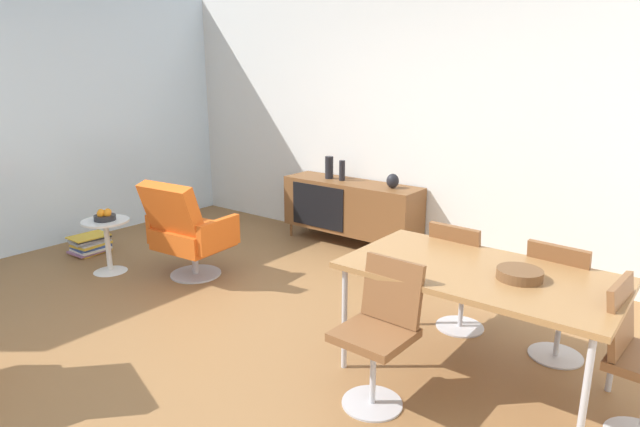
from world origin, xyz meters
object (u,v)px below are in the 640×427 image
(dining_chair_front_left, at_px, (380,328))
(side_table_round, at_px, (107,240))
(vase_cobalt, at_px, (393,181))
(vase_sculptural_dark, at_px, (329,167))
(fruit_bowl, at_px, (105,216))
(vase_ceramic_small, at_px, (342,170))
(lounge_chair_red, at_px, (188,230))
(dining_chair_back_left, at_px, (460,272))
(dining_table, at_px, (479,277))
(wooden_bowl_on_table, at_px, (520,274))
(magazine_stack, at_px, (90,244))
(sideboard, at_px, (351,207))
(dining_chair_back_right, at_px, (560,296))

(dining_chair_front_left, relative_size, side_table_round, 1.65)
(vase_cobalt, distance_m, vase_sculptural_dark, 0.82)
(vase_cobalt, bearing_deg, fruit_bowl, -131.53)
(vase_ceramic_small, bearing_deg, side_table_round, -120.27)
(dining_chair_front_left, relative_size, fruit_bowl, 4.28)
(vase_cobalt, bearing_deg, lounge_chair_red, -123.43)
(side_table_round, bearing_deg, dining_chair_back_left, 16.37)
(vase_sculptural_dark, xyz_separation_m, lounge_chair_red, (-0.33, -1.75, -0.38))
(dining_table, relative_size, dining_chair_front_left, 1.87)
(vase_cobalt, xyz_separation_m, dining_table, (1.65, -1.76, -0.10))
(wooden_bowl_on_table, bearing_deg, vase_cobalt, 136.99)
(vase_sculptural_dark, relative_size, wooden_bowl_on_table, 0.96)
(wooden_bowl_on_table, bearing_deg, lounge_chair_red, 179.80)
(fruit_bowl, relative_size, magazine_stack, 0.50)
(sideboard, xyz_separation_m, lounge_chair_red, (-0.64, -1.74, 0.03))
(wooden_bowl_on_table, distance_m, lounge_chair_red, 3.05)
(vase_sculptural_dark, xyz_separation_m, dining_chair_back_left, (2.12, -1.20, -0.38))
(vase_sculptural_dark, xyz_separation_m, magazine_stack, (-1.74, -1.96, -0.75))
(vase_sculptural_dark, distance_m, dining_chair_back_left, 2.46)
(dining_chair_back_right, bearing_deg, vase_cobalt, 148.97)
(vase_cobalt, distance_m, lounge_chair_red, 2.12)
(vase_cobalt, distance_m, wooden_bowl_on_table, 2.58)
(dining_chair_back_right, bearing_deg, vase_sculptural_dark, 156.94)
(fruit_bowl, bearing_deg, dining_chair_back_right, 13.55)
(sideboard, relative_size, vase_sculptural_dark, 6.41)
(vase_ceramic_small, height_order, magazine_stack, vase_ceramic_small)
(lounge_chair_red, bearing_deg, wooden_bowl_on_table, -0.20)
(vase_cobalt, height_order, fruit_bowl, vase_cobalt)
(magazine_stack, bearing_deg, wooden_bowl_on_table, 2.55)
(sideboard, height_order, vase_ceramic_small, vase_ceramic_small)
(dining_chair_back_left, distance_m, side_table_round, 3.32)
(fruit_bowl, bearing_deg, dining_chair_front_left, -3.27)
(vase_sculptural_dark, bearing_deg, vase_cobalt, 0.00)
(vase_ceramic_small, xyz_separation_m, wooden_bowl_on_table, (2.53, -1.76, -0.06))
(sideboard, distance_m, dining_chair_front_left, 2.94)
(dining_chair_front_left, bearing_deg, vase_sculptural_dark, 132.49)
(wooden_bowl_on_table, relative_size, side_table_round, 0.50)
(vase_ceramic_small, distance_m, side_table_round, 2.52)
(dining_chair_back_left, xyz_separation_m, fruit_bowl, (-3.18, -0.94, 0.09))
(dining_chair_back_left, relative_size, side_table_round, 1.65)
(vase_cobalt, relative_size, vase_sculptural_dark, 0.60)
(fruit_bowl, height_order, magazine_stack, fruit_bowl)
(side_table_round, relative_size, fruit_bowl, 2.60)
(vase_cobalt, height_order, dining_table, vase_cobalt)
(vase_ceramic_small, xyz_separation_m, dining_chair_back_right, (2.64, -1.20, -0.36))
(vase_sculptural_dark, relative_size, dining_chair_back_right, 0.29)
(vase_cobalt, bearing_deg, dining_chair_front_left, -60.73)
(wooden_bowl_on_table, xyz_separation_m, magazine_stack, (-4.45, -0.20, -0.67))
(lounge_chair_red, relative_size, fruit_bowl, 4.73)
(sideboard, xyz_separation_m, fruit_bowl, (-1.37, -2.13, 0.12))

